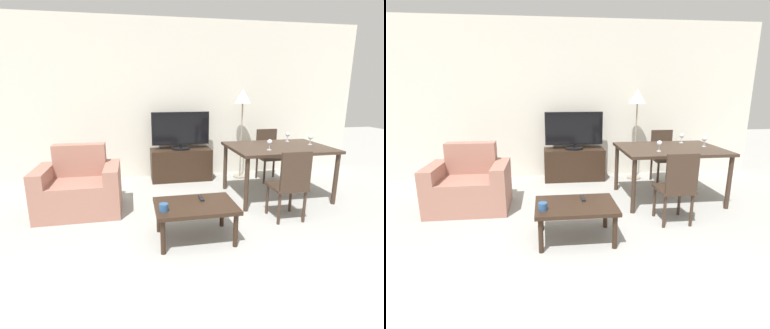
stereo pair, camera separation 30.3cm
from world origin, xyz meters
The scene contains 15 objects.
ground_plane centered at (0.00, 0.00, 0.00)m, with size 18.00×18.00×0.00m, color #9E9E99.
wall_back centered at (0.00, 3.52, 1.35)m, with size 7.00×0.06×2.70m.
armchair centered at (-1.38, 2.09, 0.31)m, with size 1.02×0.72×0.85m.
tv_stand centered at (0.13, 3.24, 0.27)m, with size 1.04×0.43×0.55m.
tv centered at (0.13, 3.24, 0.87)m, with size 0.99×0.32×0.64m.
coffee_table centered at (-0.06, 1.08, 0.35)m, with size 0.85×0.59×0.40m.
dining_table centered at (1.38, 2.13, 0.68)m, with size 1.41×1.04×0.76m.
dining_chair_near centered at (1.14, 1.31, 0.48)m, with size 0.40×0.40×0.88m.
dining_chair_far centered at (1.63, 2.96, 0.48)m, with size 0.40×0.40×0.88m.
floor_lamp centered at (1.20, 3.17, 1.31)m, with size 0.28×0.28×1.55m.
remote_primary centered at (0.03, 1.21, 0.41)m, with size 0.04×0.15×0.02m.
cup_white_near centered at (-0.41, 0.96, 0.44)m, with size 0.09×0.09×0.08m.
wine_glass_left centered at (1.89, 2.15, 0.86)m, with size 0.07×0.07×0.15m.
wine_glass_center centered at (1.70, 2.47, 0.86)m, with size 0.07×0.07×0.15m.
wine_glass_right centered at (1.13, 1.90, 0.86)m, with size 0.07×0.07×0.15m.
Camera 1 is at (-0.67, -1.78, 1.58)m, focal length 28.00 mm.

